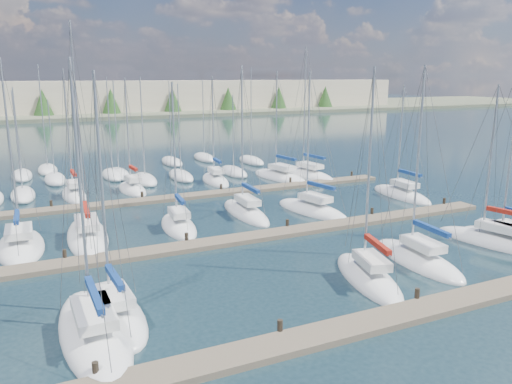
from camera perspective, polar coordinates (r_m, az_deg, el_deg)
name	(u,v)px	position (r m, az deg, el deg)	size (l,w,h in m)	color
ground	(126,155)	(77.27, -14.65, 4.16)	(400.00, 400.00, 0.00)	#1D323A
dock_near	(364,324)	(24.72, 12.25, -14.57)	(44.00, 1.93, 1.10)	#6B5E4C
dock_mid	(244,238)	(35.90, -1.37, -5.32)	(44.00, 1.93, 1.10)	#6B5E4C
dock_far	(186,197)	(48.56, -8.03, -0.52)	(44.00, 1.93, 1.10)	#6B5E4C
sailboat_q	(280,177)	(57.56, 2.73, 1.77)	(4.53, 9.26, 12.76)	white
sailboat_b	(94,332)	(24.65, -18.03, -14.99)	(3.12, 9.61, 13.04)	white
sailboat_d	(368,277)	(29.90, 12.69, -9.48)	(4.22, 8.07, 12.76)	white
sailboat_e	(418,259)	(33.46, 17.98, -7.34)	(3.20, 8.25, 12.91)	white
sailboat_h	(21,246)	(37.82, -25.30, -5.62)	(3.20, 8.04, 13.41)	white
sailboat_l	(312,210)	(43.55, 6.41, -2.04)	(4.27, 8.66, 12.60)	white
sailboat_f	(491,242)	(38.82, 25.31, -5.15)	(4.20, 8.40, 11.74)	white
sailboat_r	(307,174)	(58.98, 5.88, 2.01)	(3.88, 9.86, 15.45)	white
sailboat_k	(246,212)	(42.50, -1.18, -2.32)	(2.63, 8.67, 13.10)	white
sailboat_j	(179,226)	(39.13, -8.84, -3.85)	(2.94, 7.04, 11.83)	white
sailboat_g	(509,243)	(39.15, 26.96, -5.17)	(3.01, 8.04, 13.34)	white
sailboat_m	(401,195)	(50.78, 16.27, -0.29)	(2.91, 8.24, 11.46)	white
sailboat_p	(215,180)	(55.65, -4.66, 1.36)	(3.01, 7.27, 12.25)	white
sailboat_o	(132,189)	(52.53, -13.94, 0.31)	(2.69, 6.41, 12.09)	white
sailboat_n	(74,195)	(51.79, -20.07, -0.29)	(2.33, 7.12, 12.96)	white
sailboat_c	(113,315)	(25.87, -15.98, -13.41)	(3.14, 7.55, 12.53)	white
sailboat_i	(87,236)	(38.31, -18.71, -4.78)	(3.41, 10.10, 15.95)	white
distant_boats	(115,174)	(60.72, -15.82, 1.99)	(36.93, 20.75, 13.30)	#9EA0A5
shoreline	(20,90)	(165.00, -25.39, 10.51)	(400.00, 60.00, 38.00)	#666B51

